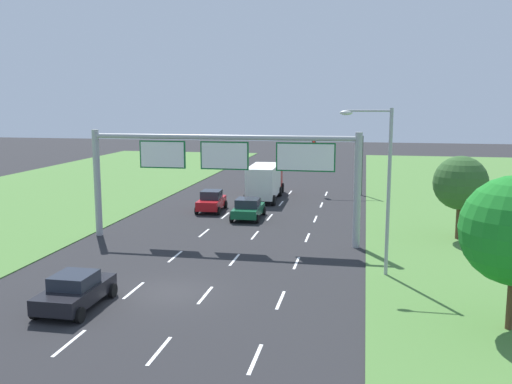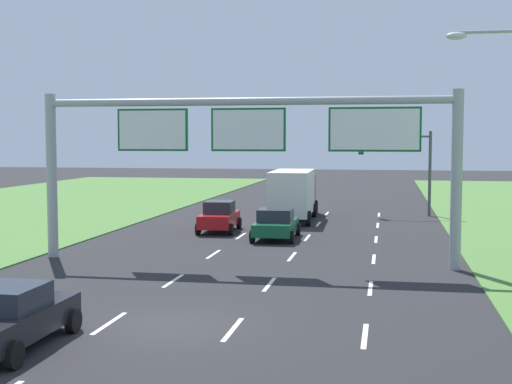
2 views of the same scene
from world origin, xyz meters
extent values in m
plane|color=#262628|center=(0.00, 0.00, 0.00)|extent=(200.00, 200.00, 0.00)
cube|color=white|center=(-1.75, 0.00, 0.00)|extent=(0.14, 2.40, 0.01)
cube|color=white|center=(-1.75, 6.00, 0.00)|extent=(0.14, 2.40, 0.01)
cube|color=white|center=(-1.75, 12.00, 0.00)|extent=(0.14, 2.40, 0.01)
cube|color=white|center=(-1.75, 18.00, 0.00)|extent=(0.14, 2.40, 0.01)
cube|color=white|center=(-1.75, 24.00, 0.00)|extent=(0.14, 2.40, 0.01)
cube|color=white|center=(-1.75, 30.00, 0.00)|extent=(0.14, 2.40, 0.01)
cube|color=white|center=(1.75, 0.00, 0.00)|extent=(0.14, 2.40, 0.01)
cube|color=white|center=(1.75, 6.00, 0.00)|extent=(0.14, 2.40, 0.01)
cube|color=white|center=(1.75, 12.00, 0.00)|extent=(0.14, 2.40, 0.01)
cube|color=white|center=(1.75, 18.00, 0.00)|extent=(0.14, 2.40, 0.01)
cube|color=white|center=(1.75, 24.00, 0.00)|extent=(0.14, 2.40, 0.01)
cube|color=white|center=(1.75, 30.00, 0.00)|extent=(0.14, 2.40, 0.01)
cube|color=white|center=(5.25, 0.00, 0.00)|extent=(0.14, 2.40, 0.01)
cube|color=white|center=(5.25, 6.00, 0.00)|extent=(0.14, 2.40, 0.01)
cube|color=white|center=(5.25, 12.00, 0.00)|extent=(0.14, 2.40, 0.01)
cube|color=white|center=(5.25, 18.00, 0.00)|extent=(0.14, 2.40, 0.01)
cube|color=white|center=(5.25, 24.00, 0.00)|extent=(0.14, 2.40, 0.01)
cube|color=white|center=(5.25, 30.00, 0.00)|extent=(0.14, 2.40, 0.01)
cube|color=#145633|center=(0.23, 17.25, 0.62)|extent=(1.97, 4.22, 0.61)
cube|color=#232833|center=(0.23, 17.07, 1.24)|extent=(1.72, 1.82, 0.63)
cylinder|color=black|center=(-0.76, 18.77, 0.32)|extent=(0.23, 0.64, 0.64)
cylinder|color=black|center=(1.16, 18.81, 0.32)|extent=(0.23, 0.64, 0.64)
cylinder|color=black|center=(-0.70, 15.69, 0.32)|extent=(0.23, 0.64, 0.64)
cylinder|color=black|center=(1.22, 15.73, 0.32)|extent=(0.23, 0.64, 0.64)
cube|color=red|center=(-3.28, 19.53, 0.67)|extent=(1.91, 4.05, 0.71)
cube|color=#232833|center=(-3.28, 19.57, 1.36)|extent=(1.59, 1.80, 0.66)
cylinder|color=black|center=(-4.23, 20.92, 0.32)|extent=(0.25, 0.65, 0.64)
cylinder|color=black|center=(-2.48, 21.01, 0.32)|extent=(0.25, 0.65, 0.64)
cylinder|color=black|center=(-4.08, 18.05, 0.32)|extent=(0.25, 0.65, 0.64)
cylinder|color=black|center=(-2.33, 18.14, 0.32)|extent=(0.25, 0.65, 0.64)
cube|color=black|center=(-3.30, -2.60, 0.65)|extent=(1.95, 4.14, 0.66)
cube|color=#232833|center=(-3.30, -2.65, 1.25)|extent=(1.62, 1.81, 0.56)
cylinder|color=black|center=(-4.29, -1.08, 0.32)|extent=(0.22, 0.64, 0.64)
cylinder|color=black|center=(-2.31, -1.08, 0.32)|extent=(0.22, 0.64, 0.64)
cylinder|color=black|center=(-2.31, -4.12, 0.32)|extent=(0.22, 0.64, 0.64)
cube|color=#B21E19|center=(-0.15, 29.51, 1.55)|extent=(2.26, 2.17, 2.20)
cube|color=silver|center=(-0.02, 25.27, 1.79)|extent=(2.54, 6.15, 2.68)
cylinder|color=black|center=(-1.29, 29.97, 0.45)|extent=(0.31, 0.91, 0.90)
cylinder|color=black|center=(0.97, 30.04, 0.45)|extent=(0.31, 0.91, 0.90)
cylinder|color=black|center=(-1.30, 27.67, 0.45)|extent=(0.31, 0.91, 0.90)
cylinder|color=black|center=(1.12, 27.74, 0.45)|extent=(0.31, 0.91, 0.90)
cylinder|color=black|center=(-1.15, 22.79, 0.45)|extent=(0.31, 0.91, 0.90)
cylinder|color=black|center=(1.27, 22.86, 0.45)|extent=(0.31, 0.91, 0.90)
cylinder|color=#9EA0A5|center=(-8.40, 10.08, 3.50)|extent=(0.44, 0.44, 7.00)
cylinder|color=#9EA0A5|center=(8.40, 10.08, 3.50)|extent=(0.44, 0.44, 7.00)
cylinder|color=#9EA0A5|center=(0.00, 10.08, 6.60)|extent=(16.80, 0.32, 0.32)
cube|color=#0C5B28|center=(-3.85, 10.08, 5.46)|extent=(3.02, 0.12, 1.75)
cube|color=white|center=(-3.85, 10.02, 5.46)|extent=(2.86, 0.01, 1.59)
cube|color=#0C5B28|center=(0.20, 10.08, 5.46)|extent=(3.06, 0.12, 1.75)
cube|color=white|center=(0.20, 10.02, 5.46)|extent=(2.90, 0.01, 1.59)
cube|color=#0C5B28|center=(5.25, 10.08, 5.46)|extent=(3.60, 0.12, 1.75)
cube|color=white|center=(5.25, 10.02, 5.46)|extent=(3.44, 0.01, 1.59)
cylinder|color=#47494F|center=(8.52, 29.78, 2.80)|extent=(0.20, 0.20, 5.60)
cylinder|color=#47494F|center=(6.27, 29.78, 5.25)|extent=(4.50, 0.14, 0.14)
cube|color=black|center=(4.02, 29.78, 4.60)|extent=(0.32, 0.36, 1.10)
sphere|color=red|center=(4.02, 29.57, 4.97)|extent=(0.22, 0.22, 0.22)
sphere|color=orange|center=(4.02, 29.57, 4.60)|extent=(0.22, 0.22, 0.22)
sphere|color=green|center=(4.02, 29.57, 4.23)|extent=(0.22, 0.22, 0.22)
cylinder|color=#9EA0A5|center=(8.90, 4.61, 8.35)|extent=(2.20, 0.10, 0.10)
ellipsoid|color=silver|center=(7.80, 4.61, 8.25)|extent=(0.64, 0.32, 0.24)
camera|label=1|loc=(8.77, -24.23, 8.86)|focal=40.00mm
camera|label=2|loc=(5.76, -18.31, 5.09)|focal=50.00mm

